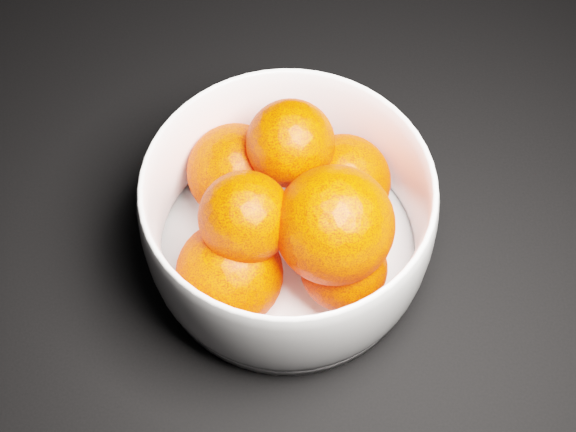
{
  "coord_description": "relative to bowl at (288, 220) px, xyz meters",
  "views": [
    {
      "loc": [
        -0.26,
        -0.33,
        0.6
      ],
      "look_at": [
        -0.25,
        -0.01,
        0.06
      ],
      "focal_mm": 50.0,
      "sensor_mm": 36.0,
      "label": 1
    }
  ],
  "objects": [
    {
      "name": "orange_pile",
      "position": [
        0.0,
        -0.0,
        0.01
      ],
      "size": [
        0.17,
        0.18,
        0.13
      ],
      "color": "#FF2A00",
      "rests_on": "bowl"
    },
    {
      "name": "bowl",
      "position": [
        0.0,
        0.0,
        0.0
      ],
      "size": [
        0.23,
        0.23,
        0.11
      ],
      "rotation": [
        0.0,
        0.0,
        -0.26
      ],
      "color": "white",
      "rests_on": "ground"
    }
  ]
}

